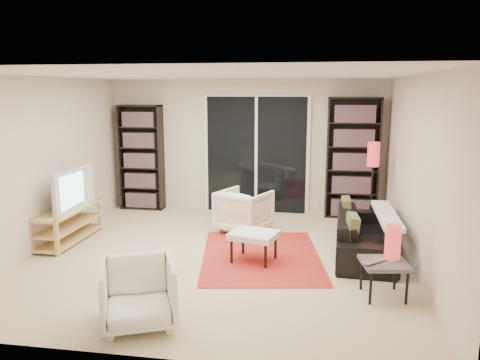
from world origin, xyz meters
name	(u,v)px	position (x,y,z in m)	size (l,w,h in m)	color
floor	(218,256)	(0.00, 0.00, 0.00)	(5.00, 5.00, 0.00)	beige
wall_back	(246,147)	(0.00, 2.50, 1.20)	(5.00, 0.02, 2.40)	beige
wall_front	(152,220)	(0.00, -2.50, 1.20)	(5.00, 0.02, 2.40)	beige
wall_left	(42,164)	(-2.50, 0.00, 1.20)	(0.02, 5.00, 2.40)	beige
wall_right	(417,174)	(2.50, 0.00, 1.20)	(0.02, 5.00, 2.40)	beige
ceiling	(217,75)	(0.00, 0.00, 2.40)	(5.00, 5.00, 0.02)	white
sliding_door	(256,155)	(0.20, 2.46, 1.05)	(1.92, 0.08, 2.16)	white
bookshelf_left	(141,158)	(-1.95, 2.33, 0.98)	(0.80, 0.30, 1.95)	black
bookshelf_right	(353,158)	(1.90, 2.33, 1.05)	(0.90, 0.30, 2.10)	black
tv_stand	(68,224)	(-2.32, 0.27, 0.26)	(0.44, 1.36, 0.50)	#D6B57A
tv	(67,189)	(-2.30, 0.27, 0.80)	(1.03, 0.14, 0.59)	black
rug	(261,256)	(0.57, 0.08, 0.01)	(1.56, 2.11, 0.01)	red
sofa	(365,234)	(1.96, 0.41, 0.28)	(1.92, 0.75, 0.56)	black
armchair_back	(244,211)	(0.17, 1.17, 0.34)	(0.72, 0.74, 0.67)	white
armchair_front	(138,293)	(-0.36, -1.97, 0.32)	(0.68, 0.70, 0.63)	white
ottoman	(254,236)	(0.50, -0.12, 0.35)	(0.68, 0.61, 0.40)	white
side_table	(384,266)	(2.03, -0.96, 0.35)	(0.54, 0.54, 0.40)	#4D4D53
laptop	(376,263)	(1.93, -1.03, 0.41)	(0.30, 0.19, 0.02)	silver
table_lamp	(393,242)	(2.12, -0.84, 0.59)	(0.17, 0.17, 0.38)	red
floor_lamp	(373,163)	(2.16, 1.60, 1.08)	(0.21, 0.21, 1.42)	black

